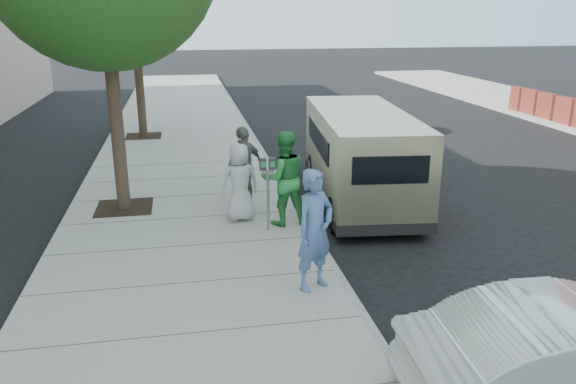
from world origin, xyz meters
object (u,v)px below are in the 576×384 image
Objects in this scene: van at (360,154)px; person_officer at (315,230)px; person_gray_shirt at (240,182)px; parking_meter at (268,178)px; person_striped_polo at (244,166)px; person_green_shirt at (284,178)px.

person_officer is (-2.09, -4.36, -0.02)m from van.
person_gray_shirt is at bearing -152.17° from van.
person_striped_polo is (-0.27, 1.58, -0.17)m from parking_meter.
person_green_shirt is (-2.06, -1.54, -0.02)m from van.
parking_meter is 0.77× the size of person_officer.
person_green_shirt is at bearing 58.39° from person_officer.
parking_meter is 0.49m from person_green_shirt.
van is 4.84m from person_officer.
person_gray_shirt is (-0.84, 0.38, -0.15)m from person_green_shirt.
person_officer is 1.00× the size of person_green_shirt.
van is 3.31× the size of person_striped_polo.
person_officer is at bearing -82.27° from parking_meter.
parking_meter is at bearing -136.70° from van.
person_striped_polo reaches higher than parking_meter.
van is at bearing 37.47° from parking_meter.
parking_meter is 3.05m from van.
person_gray_shirt is 0.92m from person_striped_polo.
person_green_shirt is (0.04, 2.82, 0.00)m from person_officer.
parking_meter is at bearing 34.87° from person_green_shirt.
van reaches higher than person_striped_polo.
van is 2.57m from person_green_shirt.
person_officer is 3.30m from person_gray_shirt.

